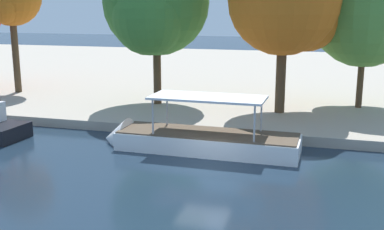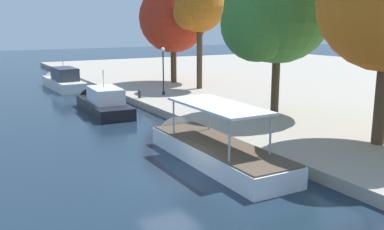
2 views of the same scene
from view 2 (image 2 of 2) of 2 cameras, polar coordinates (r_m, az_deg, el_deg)
The scene contains 9 objects.
ground_plane at distance 20.48m, azimuth -3.06°, elevation -8.18°, with size 220.00×220.00×0.00m, color #192838.
motor_yacht_0 at distance 50.18m, azimuth -16.85°, elevation 4.19°, with size 10.19×2.81×4.45m.
motor_yacht_1 at distance 36.18m, azimuth -11.89°, elevation 1.33°, with size 9.63×3.23×4.56m.
tour_boat_2 at distance 23.06m, azimuth 2.20°, elevation -4.85°, with size 11.29×3.02×4.13m.
mooring_bollard_1 at distance 38.44m, azimuth -7.00°, elevation 2.85°, with size 0.27×0.27×0.75m.
lamp_post at distance 39.76m, azimuth -3.85°, elevation 6.24°, with size 0.35×0.35×4.38m.
tree_1 at distance 31.33m, azimuth 11.02°, elevation 13.66°, with size 7.80×8.38×11.46m.
tree_3 at distance 48.28m, azimuth -2.70°, elevation 12.79°, with size 7.56×7.56×10.89m.
tree_4 at distance 43.40m, azimuth 0.94°, elevation 13.95°, with size 5.00×5.25×10.64m.
Camera 2 is at (17.20, -8.60, 7.06)m, focal length 40.12 mm.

